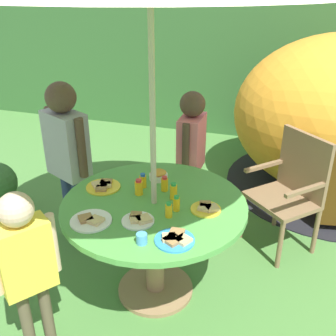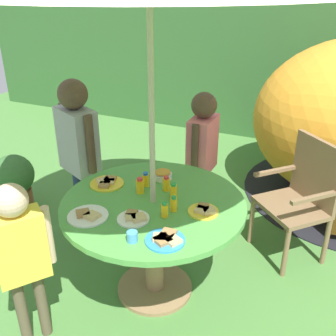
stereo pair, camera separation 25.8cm
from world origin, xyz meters
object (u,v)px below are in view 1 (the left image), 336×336
at_px(plate_front_edge, 175,239).
at_px(juice_bottle_back_edge, 174,191).
at_px(child_in_grey_shirt, 66,145).
at_px(snack_bowl, 158,175).
at_px(plate_center_front, 206,208).
at_px(garden_table, 154,223).
at_px(juice_bottle_near_left, 143,181).
at_px(juice_bottle_far_left, 165,184).
at_px(juice_bottle_far_right, 169,210).
at_px(plate_mid_left, 103,186).
at_px(child_in_yellow_shirt, 25,257).
at_px(child_in_pink_shirt, 191,143).
at_px(cup_near, 142,239).
at_px(plate_mid_right, 138,220).
at_px(plate_near_right, 91,220).
at_px(wooden_chair, 291,186).
at_px(juice_bottle_center_back, 176,204).
at_px(juice_bottle_spot_a, 139,187).

relative_size(plate_front_edge, juice_bottle_back_edge, 1.98).
xyz_separation_m(child_in_grey_shirt, snack_bowl, (0.80, -0.09, -0.10)).
bearing_deg(plate_center_front, garden_table, -177.91).
relative_size(juice_bottle_near_left, juice_bottle_far_left, 0.97).
xyz_separation_m(garden_table, juice_bottle_far_right, (0.14, -0.13, 0.21)).
bearing_deg(plate_mid_left, child_in_yellow_shirt, -97.52).
bearing_deg(child_in_pink_shirt, child_in_yellow_shirt, -17.03).
xyz_separation_m(garden_table, plate_center_front, (0.35, 0.01, 0.17)).
xyz_separation_m(juice_bottle_far_right, cup_near, (-0.06, -0.30, -0.02)).
bearing_deg(child_in_grey_shirt, plate_mid_right, -11.94).
height_order(plate_near_right, plate_center_front, same).
distance_m(garden_table, wooden_chair, 1.25).
distance_m(snack_bowl, plate_front_edge, 0.76).
relative_size(wooden_chair, child_in_pink_shirt, 0.78).
bearing_deg(plate_front_edge, cup_near, -156.42).
distance_m(garden_table, juice_bottle_center_back, 0.27).
height_order(garden_table, plate_front_edge, plate_front_edge).
distance_m(juice_bottle_far_right, juice_bottle_back_edge, 0.23).
distance_m(plate_mid_left, juice_bottle_spot_a, 0.28).
distance_m(plate_near_right, juice_bottle_center_back, 0.54).
height_order(wooden_chair, plate_mid_left, wooden_chair).
height_order(child_in_pink_shirt, plate_center_front, child_in_pink_shirt).
xyz_separation_m(plate_center_front, juice_bottle_far_left, (-0.33, 0.16, 0.04)).
bearing_deg(child_in_pink_shirt, child_in_grey_shirt, -58.39).
height_order(wooden_chair, juice_bottle_near_left, wooden_chair).
bearing_deg(child_in_pink_shirt, plate_center_front, 20.56).
relative_size(plate_center_front, plate_mid_right, 0.98).
height_order(child_in_pink_shirt, juice_bottle_near_left, child_in_pink_shirt).
bearing_deg(wooden_chair, child_in_pink_shirt, -139.02).
bearing_deg(plate_mid_right, cup_near, -63.89).
height_order(plate_mid_right, cup_near, cup_near).
distance_m(child_in_grey_shirt, plate_mid_left, 0.59).
relative_size(child_in_pink_shirt, plate_front_edge, 5.47).
bearing_deg(juice_bottle_spot_a, child_in_pink_shirt, 80.59).
height_order(child_in_pink_shirt, snack_bowl, child_in_pink_shirt).
bearing_deg(plate_mid_left, plate_center_front, -5.40).
bearing_deg(garden_table, cup_near, -79.69).
relative_size(snack_bowl, plate_near_right, 0.54).
xyz_separation_m(plate_mid_left, juice_bottle_spot_a, (0.27, -0.01, 0.04)).
relative_size(garden_table, juice_bottle_near_left, 11.73).
distance_m(garden_table, juice_bottle_far_right, 0.28).
distance_m(juice_bottle_center_back, cup_near, 0.40).
bearing_deg(plate_near_right, snack_bowl, 71.97).
bearing_deg(plate_mid_left, cup_near, -46.81).
distance_m(plate_mid_left, cup_near, 0.71).
distance_m(garden_table, child_in_grey_shirt, 1.01).
bearing_deg(juice_bottle_spot_a, plate_front_edge, -48.48).
bearing_deg(snack_bowl, plate_front_edge, -64.37).
distance_m(plate_mid_left, juice_bottle_far_left, 0.44).
distance_m(snack_bowl, plate_mid_left, 0.41).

